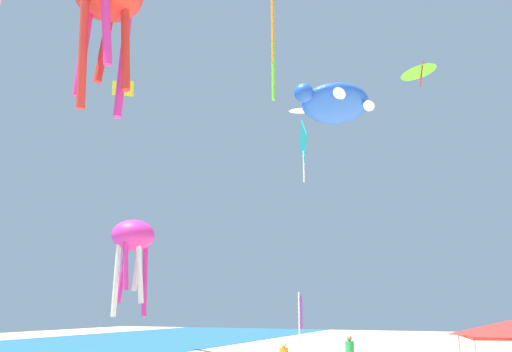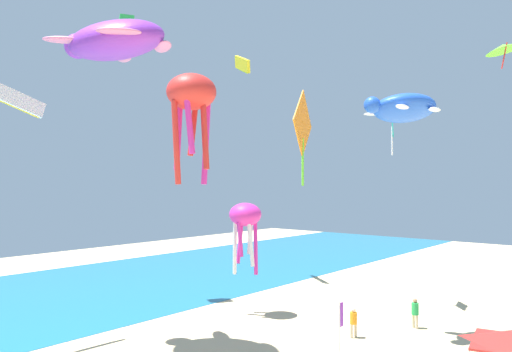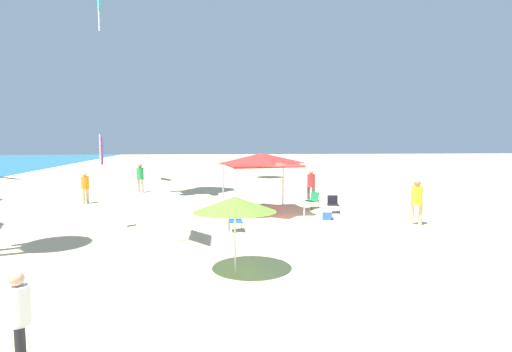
% 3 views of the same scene
% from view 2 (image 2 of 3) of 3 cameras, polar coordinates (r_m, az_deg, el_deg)
% --- Properties ---
extents(ocean_strip, '(120.00, 24.03, 0.02)m').
position_cam_2_polar(ocean_strip, '(44.88, -21.95, -12.60)').
color(ocean_strip, teal).
rests_on(ocean_strip, ground).
extents(banner_flag, '(0.36, 0.06, 3.78)m').
position_cam_2_polar(banner_flag, '(23.93, 9.71, -17.55)').
color(banner_flag, silver).
rests_on(banner_flag, ground).
extents(person_watching_sky, '(0.45, 0.42, 1.76)m').
position_cam_2_polar(person_watching_sky, '(31.04, 11.21, -16.03)').
color(person_watching_sky, '#C6B28C').
rests_on(person_watching_sky, ground).
extents(person_far_stroller, '(0.45, 0.46, 1.88)m').
position_cam_2_polar(person_far_stroller, '(33.84, 17.91, -14.60)').
color(person_far_stroller, '#C6B28C').
rests_on(person_far_stroller, ground).
extents(kite_octopus_red, '(2.24, 2.24, 4.99)m').
position_cam_2_polar(kite_octopus_red, '(22.59, -7.48, 8.95)').
color(kite_octopus_red, red).
extents(kite_parafoil_yellow, '(2.57, 3.77, 2.59)m').
position_cam_2_polar(kite_parafoil_yellow, '(49.19, -1.60, 12.77)').
color(kite_parafoil_yellow, yellow).
extents(kite_turtle_purple, '(6.44, 7.30, 3.22)m').
position_cam_2_polar(kite_turtle_purple, '(29.71, -16.08, 14.77)').
color(kite_turtle_purple, purple).
extents(kite_diamond_orange, '(2.51, 0.92, 3.77)m').
position_cam_2_polar(kite_diamond_orange, '(19.53, 5.41, 5.67)').
color(kite_diamond_orange, orange).
extents(kite_delta_lime, '(2.89, 2.92, 2.07)m').
position_cam_2_polar(kite_delta_lime, '(37.83, 26.69, 13.13)').
color(kite_delta_lime, '#66D82D').
extents(kite_box_green, '(1.57, 1.63, 2.51)m').
position_cam_2_polar(kite_box_green, '(42.37, -14.75, 15.82)').
color(kite_box_green, green).
extents(kite_octopus_magenta, '(2.26, 2.26, 5.03)m').
position_cam_2_polar(kite_octopus_magenta, '(34.69, -1.25, -4.92)').
color(kite_octopus_magenta, '#E02D9E').
extents(kite_parafoil_white, '(3.30, 0.83, 1.99)m').
position_cam_2_polar(kite_parafoil_white, '(31.86, -25.92, 7.92)').
color(kite_parafoil_white, white).
extents(kite_turtle_blue, '(5.09, 5.05, 2.16)m').
position_cam_2_polar(kite_turtle_blue, '(31.05, 16.62, 7.50)').
color(kite_turtle_blue, blue).
extents(kite_diamond_teal, '(2.82, 1.37, 4.41)m').
position_cam_2_polar(kite_diamond_teal, '(39.13, 15.45, 6.30)').
color(kite_diamond_teal, teal).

